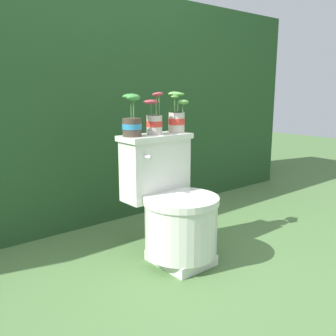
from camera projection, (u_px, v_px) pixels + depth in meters
The scene contains 6 objects.
ground_plane at pixel (170, 264), 2.09m from camera, with size 12.00×12.00×0.00m, color #4C703D.
hedge_backdrop at pixel (65, 108), 2.86m from camera, with size 4.17×0.89×1.63m.
toilet at pixel (173, 208), 2.10m from camera, with size 0.42×0.53×0.70m.
potted_plant_left at pixel (132, 121), 2.03m from camera, with size 0.11×0.11×0.23m.
potted_plant_midleft at pixel (154, 120), 2.13m from camera, with size 0.13×0.09×0.24m.
potted_plant_middle at pixel (177, 116), 2.21m from camera, with size 0.13×0.11×0.24m.
Camera 1 is at (-1.25, -1.48, 0.96)m, focal length 40.00 mm.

